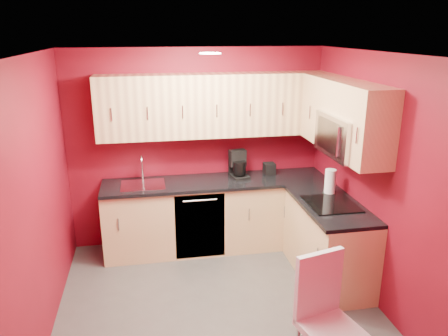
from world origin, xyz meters
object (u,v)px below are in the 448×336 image
object	(u,v)px
microwave	(347,136)
napkin_holder	(269,169)
sink	(143,182)
coffee_maker	(240,165)
paper_towel	(330,182)
dining_chair	(331,324)

from	to	relation	value
microwave	napkin_holder	world-z (taller)	microwave
sink	coffee_maker	world-z (taller)	coffee_maker
paper_towel	dining_chair	size ratio (longest dim) A/B	0.27
microwave	coffee_maker	distance (m)	1.49
napkin_holder	dining_chair	xyz separation A→B (m)	(-0.21, -2.51, -0.46)
microwave	paper_towel	xyz separation A→B (m)	(-0.00, 0.30, -0.61)
sink	napkin_holder	bearing A→B (deg)	3.75
microwave	paper_towel	world-z (taller)	microwave
napkin_holder	paper_towel	xyz separation A→B (m)	(0.48, -0.81, 0.07)
sink	paper_towel	world-z (taller)	sink
napkin_holder	microwave	bearing A→B (deg)	-66.47
microwave	sink	bearing A→B (deg)	154.40
sink	paper_towel	size ratio (longest dim) A/B	1.81
coffee_maker	napkin_holder	distance (m)	0.43
paper_towel	dining_chair	xyz separation A→B (m)	(-0.69, -1.70, -0.53)
sink	napkin_holder	size ratio (longest dim) A/B	3.50
sink	dining_chair	world-z (taller)	sink
microwave	sink	distance (m)	2.43
coffee_maker	sink	bearing A→B (deg)	171.21
napkin_holder	paper_towel	world-z (taller)	paper_towel
coffee_maker	dining_chair	world-z (taller)	coffee_maker
coffee_maker	paper_towel	size ratio (longest dim) A/B	1.20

